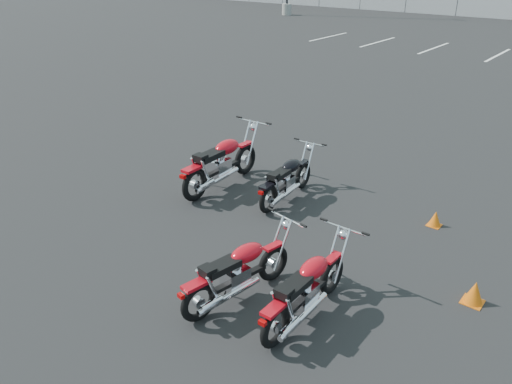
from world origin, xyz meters
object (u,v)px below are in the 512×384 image
Objects in this scene: motorcycle_front_red at (221,163)px; motorcycle_third_red at (238,272)px; motorcycle_second_black at (287,179)px; motorcycle_rear_red at (306,290)px.

motorcycle_third_red is (2.58, -2.54, -0.09)m from motorcycle_front_red.
motorcycle_second_black is at bearing 113.39° from motorcycle_third_red.
motorcycle_front_red is 4.18m from motorcycle_rear_red.
motorcycle_second_black is 3.39m from motorcycle_rear_red.
motorcycle_third_red is 0.99× the size of motorcycle_rear_red.
motorcycle_second_black is at bearing 13.56° from motorcycle_front_red.
motorcycle_front_red is at bearing -166.44° from motorcycle_second_black.
motorcycle_third_red is at bearing -44.49° from motorcycle_front_red.
motorcycle_second_black is (1.35, 0.32, -0.10)m from motorcycle_front_red.
motorcycle_rear_red is at bearing -33.28° from motorcycle_front_red.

